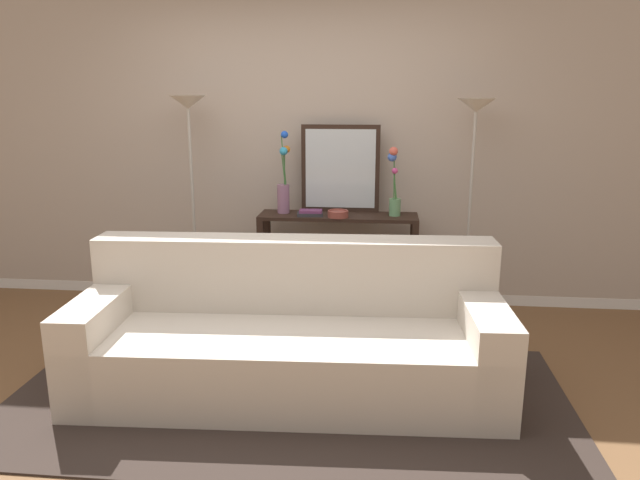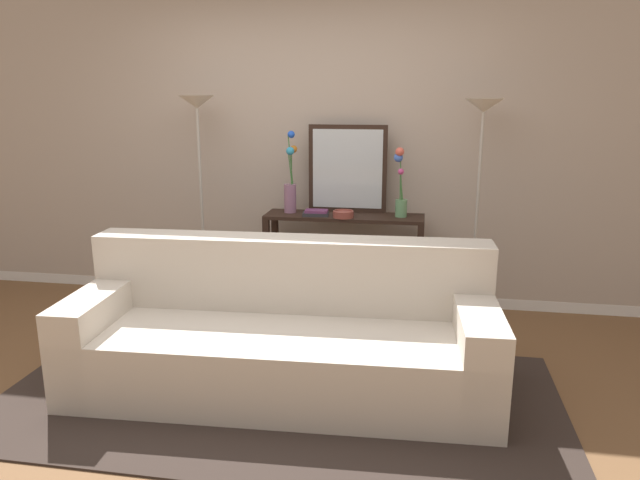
% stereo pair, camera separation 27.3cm
% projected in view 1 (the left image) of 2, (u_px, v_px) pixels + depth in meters
% --- Properties ---
extents(ground_plane, '(16.00, 16.00, 0.02)m').
position_uv_depth(ground_plane, '(257.00, 408.00, 3.42)').
color(ground_plane, brown).
extents(back_wall, '(12.00, 0.15, 2.96)m').
position_uv_depth(back_wall, '(300.00, 128.00, 4.93)').
color(back_wall, white).
rests_on(back_wall, ground).
extents(area_rug, '(3.28, 1.65, 0.01)m').
position_uv_depth(area_rug, '(287.00, 400.00, 3.48)').
color(area_rug, '#332823').
rests_on(area_rug, ground).
extents(couch, '(2.53, 1.02, 0.88)m').
position_uv_depth(couch, '(290.00, 340.00, 3.57)').
color(couch, beige).
rests_on(couch, ground).
extents(console_table, '(1.26, 0.34, 0.82)m').
position_uv_depth(console_table, '(338.00, 246.00, 4.78)').
color(console_table, black).
rests_on(console_table, ground).
extents(floor_lamp_left, '(0.28, 0.28, 1.74)m').
position_uv_depth(floor_lamp_left, '(190.00, 144.00, 4.65)').
color(floor_lamp_left, '#B7B2A8').
rests_on(floor_lamp_left, ground).
extents(floor_lamp_right, '(0.28, 0.28, 1.72)m').
position_uv_depth(floor_lamp_right, '(474.00, 149.00, 4.44)').
color(floor_lamp_right, '#B7B2A8').
rests_on(floor_lamp_right, ground).
extents(wall_mirror, '(0.63, 0.02, 0.70)m').
position_uv_depth(wall_mirror, '(340.00, 169.00, 4.76)').
color(wall_mirror, black).
rests_on(wall_mirror, console_table).
extents(vase_tall_flowers, '(0.11, 0.11, 0.66)m').
position_uv_depth(vase_tall_flowers, '(284.00, 187.00, 4.74)').
color(vase_tall_flowers, gray).
rests_on(vase_tall_flowers, console_table).
extents(vase_short_flowers, '(0.11, 0.10, 0.54)m').
position_uv_depth(vase_short_flowers, '(394.00, 187.00, 4.62)').
color(vase_short_flowers, '#669E6B').
rests_on(vase_short_flowers, console_table).
extents(fruit_bowl, '(0.16, 0.16, 0.05)m').
position_uv_depth(fruit_bowl, '(338.00, 214.00, 4.62)').
color(fruit_bowl, brown).
rests_on(fruit_bowl, console_table).
extents(book_stack, '(0.22, 0.14, 0.05)m').
position_uv_depth(book_stack, '(310.00, 213.00, 4.67)').
color(book_stack, '#2D2D33').
rests_on(book_stack, console_table).
extents(book_row_under_console, '(0.40, 0.18, 0.13)m').
position_uv_depth(book_row_under_console, '(298.00, 303.00, 4.93)').
color(book_row_under_console, gold).
rests_on(book_row_under_console, ground).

